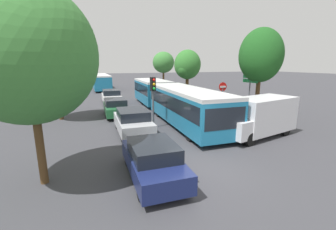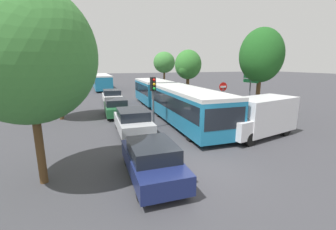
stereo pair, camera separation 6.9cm
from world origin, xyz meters
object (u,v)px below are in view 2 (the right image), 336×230
at_px(tree_right_near, 261,56).
at_px(tree_right_far, 164,62).
at_px(city_bus_rear, 101,81).
at_px(tree_right_mid, 188,66).
at_px(queued_car_white, 112,96).
at_px(traffic_light, 153,91).
at_px(queued_car_silver, 133,121).
at_px(queued_car_navy, 152,160).
at_px(tree_left_near, 30,58).
at_px(articulated_bus, 169,97).
at_px(white_van, 260,116).
at_px(queued_car_green, 116,107).
at_px(no_entry_sign, 223,94).
at_px(direction_sign_post, 250,86).
at_px(tree_left_mid, 55,57).

distance_m(tree_right_near, tree_right_far, 20.63).
distance_m(city_bus_rear, tree_right_mid, 17.57).
xyz_separation_m(queued_car_white, traffic_light, (1.63, -10.75, 1.73)).
distance_m(queued_car_silver, tree_right_mid, 15.76).
relative_size(queued_car_navy, tree_left_near, 0.61).
bearing_deg(articulated_bus, queued_car_silver, -40.75).
height_order(white_van, tree_right_mid, tree_right_mid).
distance_m(city_bus_rear, queued_car_white, 15.33).
distance_m(queued_car_green, tree_right_near, 12.03).
bearing_deg(tree_right_near, tree_right_mid, 93.13).
bearing_deg(queued_car_navy, no_entry_sign, -44.93).
bearing_deg(queued_car_navy, queued_car_white, 0.01).
bearing_deg(queued_car_white, tree_left_near, 167.16).
relative_size(tree_left_near, tree_right_mid, 1.14).
height_order(articulated_bus, tree_right_near, tree_right_near).
bearing_deg(queued_car_silver, queued_car_green, 5.16).
height_order(queued_car_silver, white_van, white_van).
distance_m(traffic_light, tree_right_mid, 13.90).
bearing_deg(queued_car_white, articulated_bus, -149.24).
relative_size(direction_sign_post, tree_left_mid, 0.50).
distance_m(queued_car_navy, queued_car_green, 11.08).
bearing_deg(queued_car_green, tree_right_mid, -52.79).
distance_m(queued_car_silver, traffic_light, 2.48).
xyz_separation_m(direction_sign_post, tree_left_mid, (-13.98, 4.60, 2.19)).
distance_m(queued_car_navy, no_entry_sign, 11.26).
bearing_deg(tree_left_near, city_bus_rear, 82.88).
distance_m(tree_left_near, tree_left_mid, 10.44).
xyz_separation_m(tree_left_near, tree_right_near, (14.06, 5.45, 0.43)).
relative_size(queued_car_silver, tree_left_mid, 0.62).
xyz_separation_m(queued_car_green, no_entry_sign, (8.04, -3.31, 1.14)).
distance_m(articulated_bus, tree_right_near, 7.81).
relative_size(tree_right_near, tree_right_mid, 1.15).
height_order(queued_car_green, tree_right_far, tree_right_far).
relative_size(queued_car_green, direction_sign_post, 1.17).
xyz_separation_m(city_bus_rear, queued_car_navy, (-0.21, -32.68, -0.72)).
bearing_deg(queued_car_green, direction_sign_post, -112.75).
height_order(no_entry_sign, tree_right_near, tree_right_near).
distance_m(city_bus_rear, queued_car_silver, 26.92).
xyz_separation_m(white_van, tree_right_far, (2.23, 24.22, 3.22)).
bearing_deg(queued_car_green, queued_car_white, -1.79).
bearing_deg(traffic_light, tree_right_near, 73.85).
bearing_deg(traffic_light, tree_left_near, -59.48).
distance_m(queued_car_silver, direction_sign_post, 9.65).
bearing_deg(traffic_light, no_entry_sign, 86.28).
relative_size(queued_car_silver, queued_car_white, 1.01).
xyz_separation_m(direction_sign_post, tree_right_far, (-0.20, 20.25, 1.91)).
bearing_deg(tree_left_near, queued_car_green, 69.62).
distance_m(traffic_light, tree_right_far, 21.84).
relative_size(queued_car_white, tree_left_mid, 0.61).
relative_size(tree_left_near, tree_right_far, 1.11).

